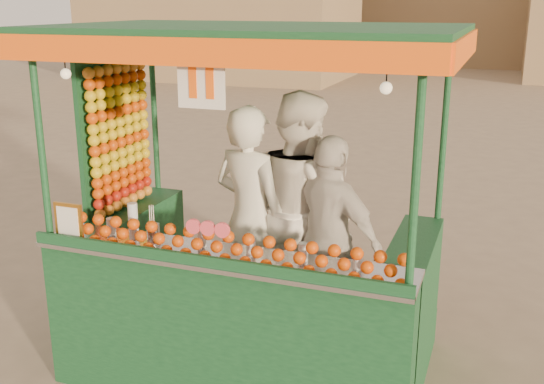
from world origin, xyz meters
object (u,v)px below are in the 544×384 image
(vendor_left, at_px, (250,217))
(vendor_right, at_px, (330,240))
(vendor_middle, at_px, (302,209))
(juice_cart, at_px, (240,267))

(vendor_left, xyz_separation_m, vendor_right, (0.69, -0.03, -0.10))
(vendor_left, height_order, vendor_middle, vendor_middle)
(juice_cart, height_order, vendor_right, juice_cart)
(juice_cart, distance_m, vendor_left, 0.42)
(vendor_right, bearing_deg, vendor_middle, -14.33)
(juice_cart, xyz_separation_m, vendor_left, (-0.01, 0.24, 0.34))
(vendor_left, xyz_separation_m, vendor_middle, (0.38, 0.21, 0.05))
(vendor_middle, xyz_separation_m, vendor_right, (0.31, -0.24, -0.15))
(juice_cart, relative_size, vendor_right, 1.84)
(vendor_left, relative_size, vendor_right, 1.12)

